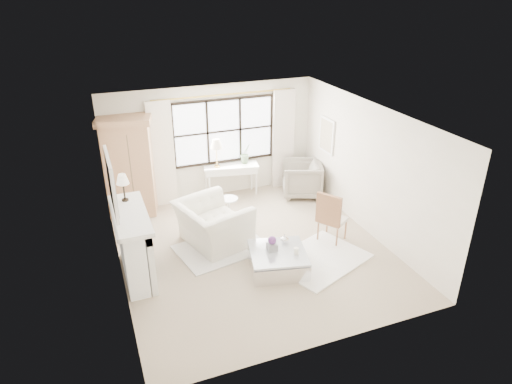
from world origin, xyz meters
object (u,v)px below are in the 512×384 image
(armoire, at_px, (129,166))
(console_table, at_px, (231,180))
(coffee_table, at_px, (278,261))
(club_armchair, at_px, (213,224))

(armoire, distance_m, console_table, 2.46)
(armoire, bearing_deg, coffee_table, -43.48)
(club_armchair, bearing_deg, armoire, 17.45)
(armoire, bearing_deg, console_table, 14.31)
(club_armchair, bearing_deg, coffee_table, -163.60)
(console_table, height_order, coffee_table, console_table)
(console_table, bearing_deg, armoire, -167.66)
(armoire, xyz_separation_m, club_armchair, (1.30, -1.94, -0.70))
(armoire, distance_m, club_armchair, 2.44)
(console_table, distance_m, coffee_table, 3.30)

